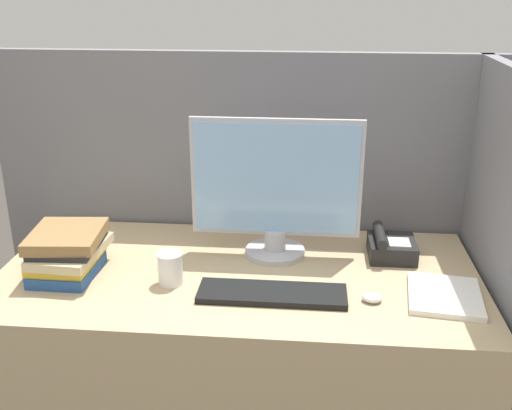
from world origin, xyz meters
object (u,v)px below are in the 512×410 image
at_px(desk_telephone, 390,247).
at_px(monitor, 276,192).
at_px(mouse, 372,298).
at_px(coffee_cup, 170,268).
at_px(keyboard, 272,294).
at_px(book_stack, 68,252).

bearing_deg(desk_telephone, monitor, -178.10).
bearing_deg(mouse, coffee_cup, 174.85).
distance_m(keyboard, mouse, 0.30).
height_order(coffee_cup, book_stack, book_stack).
bearing_deg(keyboard, book_stack, 172.35).
xyz_separation_m(keyboard, mouse, (0.30, -0.00, 0.00)).
bearing_deg(coffee_cup, keyboard, -9.55).
distance_m(monitor, coffee_cup, 0.44).
height_order(coffee_cup, desk_telephone, coffee_cup).
relative_size(monitor, desk_telephone, 3.24).
height_order(keyboard, book_stack, book_stack).
bearing_deg(desk_telephone, book_stack, -167.96).
bearing_deg(desk_telephone, mouse, -105.58).
xyz_separation_m(monitor, desk_telephone, (0.40, 0.01, -0.20)).
height_order(book_stack, desk_telephone, book_stack).
bearing_deg(keyboard, desk_telephone, 39.10).
xyz_separation_m(keyboard, desk_telephone, (0.39, 0.32, 0.03)).
height_order(keyboard, coffee_cup, coffee_cup).
relative_size(monitor, keyboard, 1.28).
height_order(keyboard, desk_telephone, desk_telephone).
distance_m(mouse, coffee_cup, 0.64).
distance_m(monitor, desk_telephone, 0.45).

